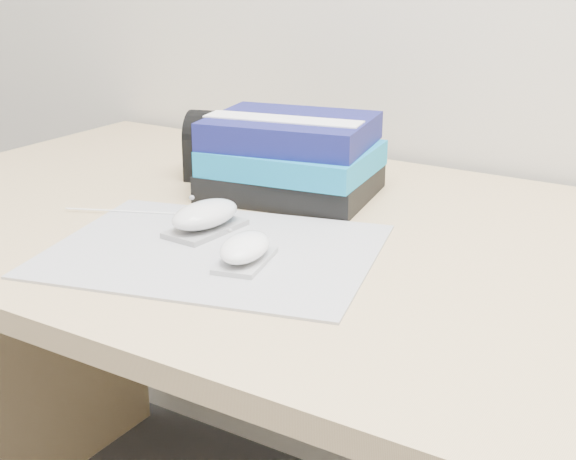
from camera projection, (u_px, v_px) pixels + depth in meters
The scene contains 7 objects.
desk at pixel (382, 376), 1.19m from camera, with size 1.60×0.80×0.73m.
mousepad at pixel (214, 250), 1.02m from camera, with size 0.41×0.32×0.00m, color gray.
mouse_rear at pixel (205, 217), 1.07m from camera, with size 0.07×0.12×0.05m.
mouse_front at pixel (245, 249), 0.97m from camera, with size 0.08×0.11×0.04m.
usb_cable at pixel (129, 211), 1.16m from camera, with size 0.00×0.00×0.19m, color white.
book_stack at pixel (292, 157), 1.23m from camera, with size 0.28×0.24×0.12m.
pouch at pixel (226, 146), 1.33m from camera, with size 0.14×0.12×0.11m.
Camera 1 is at (0.43, 0.68, 1.10)m, focal length 50.00 mm.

